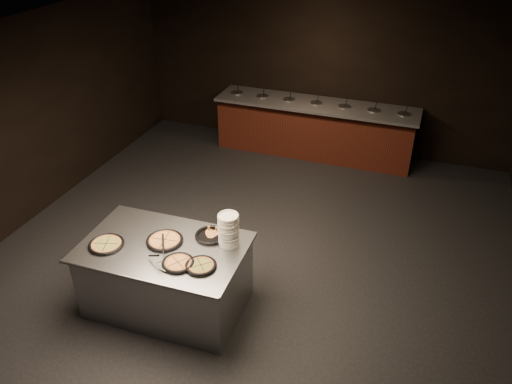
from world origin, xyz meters
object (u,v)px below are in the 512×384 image
at_px(pan_veggie_whole, 106,244).
at_px(plate_stack, 229,230).
at_px(serving_counter, 167,277).
at_px(pan_cheese_whole, 165,240).

bearing_deg(pan_veggie_whole, plate_stack, 20.90).
height_order(serving_counter, plate_stack, plate_stack).
xyz_separation_m(plate_stack, pan_cheese_whole, (-0.71, -0.21, -0.18)).
bearing_deg(plate_stack, serving_counter, -158.18).
relative_size(pan_veggie_whole, pan_cheese_whole, 0.95).
bearing_deg(serving_counter, plate_stack, 20.39).
xyz_separation_m(serving_counter, plate_stack, (0.69, 0.28, 0.66)).
distance_m(serving_counter, plate_stack, 0.99).
bearing_deg(serving_counter, pan_cheese_whole, 101.90).
xyz_separation_m(plate_stack, pan_veggie_whole, (-1.29, -0.49, -0.18)).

